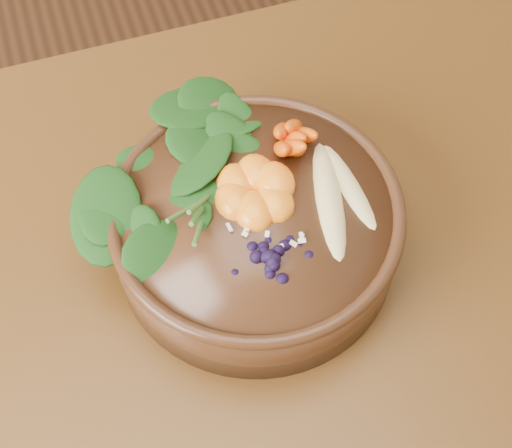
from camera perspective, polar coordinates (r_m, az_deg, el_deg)
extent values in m
cylinder|color=#331C0C|center=(1.41, 16.91, 5.36)|extent=(0.07, 0.07, 0.71)
cube|color=#563310|center=(0.76, -12.15, -12.28)|extent=(1.60, 0.90, 0.04)
cylinder|color=#3E2312|center=(0.75, 0.00, -0.41)|extent=(0.34, 0.34, 0.08)
ellipsoid|color=#E0CC84|center=(0.73, 7.55, 3.58)|extent=(0.04, 0.16, 0.02)
ellipsoid|color=#E0CC84|center=(0.71, 5.97, 2.72)|extent=(0.06, 0.16, 0.02)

